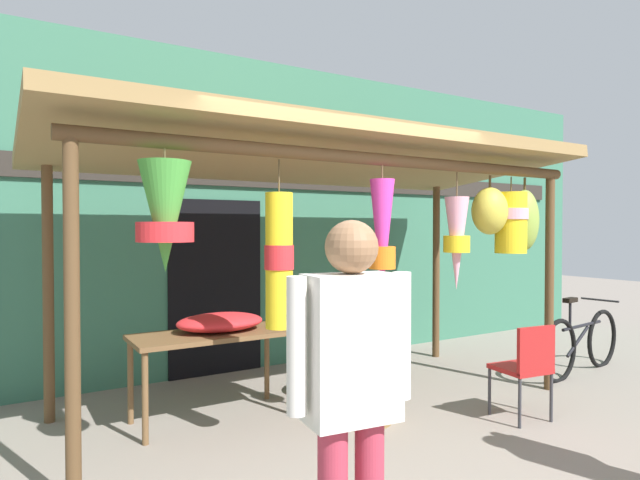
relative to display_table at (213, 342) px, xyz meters
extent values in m
plane|color=gray|center=(0.72, -1.13, -0.68)|extent=(30.00, 30.00, 0.00)
cube|color=#387056|center=(0.72, 1.50, 1.16)|extent=(12.52, 0.25, 3.68)
cube|color=#2D2823|center=(0.72, 1.35, 1.60)|extent=(11.27, 0.04, 0.24)
cube|color=black|center=(0.53, 1.36, 0.32)|extent=(1.10, 0.03, 2.00)
cylinder|color=brown|center=(-1.23, -0.99, 0.44)|extent=(0.09, 0.09, 2.23)
cylinder|color=brown|center=(3.28, -0.99, 0.44)|extent=(0.09, 0.09, 2.23)
cylinder|color=brown|center=(-1.23, 0.67, 0.44)|extent=(0.09, 0.09, 2.23)
cylinder|color=brown|center=(3.28, 0.67, 0.44)|extent=(0.09, 0.09, 2.23)
cylinder|color=brown|center=(1.02, -0.99, 1.56)|extent=(4.71, 0.10, 0.10)
cylinder|color=brown|center=(1.02, 0.67, 1.71)|extent=(4.71, 0.10, 0.10)
cube|color=olive|center=(1.02, -0.16, 1.68)|extent=(5.01, 2.16, 0.33)
cylinder|color=brown|center=(-0.69, -1.02, 1.47)|extent=(0.01, 0.01, 0.08)
cone|color=green|center=(-0.69, -1.02, 1.07)|extent=(0.34, 0.34, 0.71)
cylinder|color=red|center=(-0.69, -1.02, 0.97)|extent=(0.36, 0.36, 0.13)
cylinder|color=brown|center=(0.18, -0.92, 1.38)|extent=(0.01, 0.01, 0.25)
cylinder|color=yellow|center=(0.18, -0.92, 0.76)|extent=(0.20, 0.20, 1.01)
cylinder|color=red|center=(0.18, -0.92, 0.78)|extent=(0.22, 0.22, 0.18)
cylinder|color=brown|center=(1.06, -1.03, 1.45)|extent=(0.01, 0.01, 0.11)
cone|color=#D13399|center=(1.06, -1.03, 0.89)|extent=(0.20, 0.20, 1.01)
cylinder|color=orange|center=(1.06, -1.03, 0.76)|extent=(0.22, 0.22, 0.18)
cylinder|color=brown|center=(1.97, -0.96, 1.39)|extent=(0.01, 0.01, 0.22)
cone|color=pink|center=(1.97, -0.96, 0.86)|extent=(0.22, 0.22, 0.85)
cylinder|color=yellow|center=(1.97, -0.96, 0.85)|extent=(0.24, 0.24, 0.15)
cylinder|color=brown|center=(2.73, -0.94, 1.43)|extent=(0.01, 0.01, 0.15)
cylinder|color=yellow|center=(2.73, -0.94, 1.05)|extent=(0.30, 0.30, 0.60)
cylinder|color=pink|center=(2.73, -0.94, 1.14)|extent=(0.33, 0.33, 0.11)
cylinder|color=#4C3D23|center=(2.93, -0.95, 1.45)|extent=(0.02, 0.02, 0.12)
ellipsoid|color=#89A842|center=(2.93, -0.95, 1.08)|extent=(0.31, 0.26, 0.61)
cylinder|color=#4C3D23|center=(2.46, -0.91, 1.45)|extent=(0.02, 0.02, 0.11)
ellipsoid|color=gold|center=(2.46, -0.91, 1.16)|extent=(0.37, 0.32, 0.46)
cube|color=brown|center=(0.00, 0.00, 0.07)|extent=(1.39, 0.62, 0.04)
cylinder|color=brown|center=(-0.64, -0.26, -0.32)|extent=(0.05, 0.05, 0.72)
cylinder|color=brown|center=(0.64, -0.26, -0.32)|extent=(0.05, 0.05, 0.72)
cylinder|color=brown|center=(-0.64, 0.26, -0.32)|extent=(0.05, 0.05, 0.72)
cylinder|color=brown|center=(0.64, 0.26, -0.32)|extent=(0.05, 0.05, 0.72)
ellipsoid|color=red|center=(0.08, 0.04, 0.16)|extent=(0.78, 0.55, 0.16)
ellipsoid|color=green|center=(0.20, -0.02, 0.17)|extent=(0.35, 0.27, 0.11)
cube|color=#AD1E1E|center=(2.31, -1.39, -0.24)|extent=(0.45, 0.45, 0.04)
cube|color=#AD1E1E|center=(2.29, -1.57, -0.04)|extent=(0.40, 0.09, 0.40)
cylinder|color=#333338|center=(2.51, -1.23, -0.46)|extent=(0.03, 0.03, 0.44)
cylinder|color=#333338|center=(2.15, -1.19, -0.46)|extent=(0.03, 0.03, 0.44)
cylinder|color=#333338|center=(2.47, -1.59, -0.46)|extent=(0.03, 0.03, 0.44)
cylinder|color=#333338|center=(2.11, -1.55, -0.46)|extent=(0.03, 0.03, 0.44)
cylinder|color=brown|center=(1.09, -0.70, -0.58)|extent=(0.54, 0.54, 0.19)
cylinder|color=olive|center=(1.19, 0.14, -0.58)|extent=(0.56, 0.56, 0.18)
torus|color=black|center=(4.67, -0.73, -0.35)|extent=(0.71, 0.14, 0.71)
torus|color=black|center=(3.64, -0.86, -0.35)|extent=(0.71, 0.14, 0.71)
cylinder|color=black|center=(4.16, -0.80, -0.13)|extent=(0.88, 0.15, 0.04)
cylinder|color=black|center=(4.06, -0.81, -0.30)|extent=(0.49, 0.10, 0.31)
cylinder|color=black|center=(3.87, -0.83, 0.03)|extent=(0.03, 0.03, 0.30)
cube|color=black|center=(3.87, -0.83, 0.19)|extent=(0.21, 0.10, 0.05)
cylinder|color=#262628|center=(4.60, -0.74, 0.13)|extent=(0.08, 0.44, 0.02)
cube|color=silver|center=(-0.32, -2.57, 0.48)|extent=(0.42, 0.26, 0.63)
cylinder|color=silver|center=(-0.06, -2.60, 0.52)|extent=(0.08, 0.08, 0.57)
cylinder|color=silver|center=(-0.57, -2.55, 0.52)|extent=(0.08, 0.08, 0.57)
sphere|color=#9E704C|center=(-0.32, -2.57, 0.92)|extent=(0.23, 0.23, 0.23)
camera|label=1|loc=(-1.62, -4.45, 0.99)|focal=29.93mm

